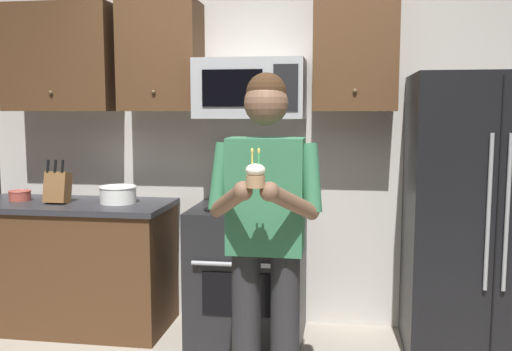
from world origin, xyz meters
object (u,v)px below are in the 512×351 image
object	(u,v)px
person	(266,226)
cupcake	(255,175)
bowl_small_colored	(20,195)
refrigerator	(481,218)
microwave	(251,89)
oven_range	(248,273)
knife_block	(58,187)
bowl_large_white	(118,194)

from	to	relation	value
person	cupcake	distance (m)	0.44
bowl_small_colored	cupcake	world-z (taller)	cupcake
refrigerator	microwave	bearing A→B (deg)	173.97
person	bowl_small_colored	bearing A→B (deg)	153.20
bowl_small_colored	cupcake	distance (m)	2.37
oven_range	cupcake	xyz separation A→B (m)	(0.25, -1.28, 0.83)
oven_range	microwave	bearing A→B (deg)	89.98
cupcake	microwave	bearing A→B (deg)	100.18
oven_range	bowl_small_colored	size ratio (longest dim) A/B	5.88
refrigerator	bowl_small_colored	distance (m)	3.20
microwave	oven_range	bearing A→B (deg)	-90.02
bowl_small_colored	person	xyz separation A→B (m)	(1.95, -0.98, 0.04)
bowl_small_colored	microwave	bearing A→B (deg)	2.86
knife_block	person	xyz separation A→B (m)	(1.62, -0.92, -0.04)
cupcake	bowl_large_white	bearing A→B (deg)	132.17
bowl_large_white	cupcake	bearing A→B (deg)	-47.83
oven_range	bowl_large_white	xyz separation A→B (m)	(-0.94, 0.04, 0.52)
bowl_small_colored	refrigerator	bearing A→B (deg)	-1.32
oven_range	cupcake	size ratio (longest dim) A/B	5.36
person	cupcake	xyz separation A→B (m)	(0.00, -0.33, 0.30)
microwave	refrigerator	bearing A→B (deg)	-6.03
oven_range	person	xyz separation A→B (m)	(0.25, -0.95, 0.53)
microwave	bowl_small_colored	xyz separation A→B (m)	(-1.70, -0.08, -0.76)
refrigerator	bowl_large_white	world-z (taller)	refrigerator
refrigerator	bowl_small_colored	xyz separation A→B (m)	(-3.20, 0.07, 0.06)
microwave	cupcake	xyz separation A→B (m)	(0.25, -1.40, -0.43)
person	knife_block	bearing A→B (deg)	150.34
knife_block	bowl_small_colored	world-z (taller)	knife_block
cupcake	knife_block	bearing A→B (deg)	142.31
knife_block	bowl_small_colored	distance (m)	0.35
refrigerator	cupcake	world-z (taller)	refrigerator
cupcake	bowl_small_colored	bearing A→B (deg)	146.03
microwave	person	size ratio (longest dim) A/B	0.42
oven_range	microwave	size ratio (longest dim) A/B	1.26
bowl_large_white	bowl_small_colored	bearing A→B (deg)	-179.49
oven_range	microwave	distance (m)	1.26
microwave	knife_block	size ratio (longest dim) A/B	2.31
bowl_large_white	bowl_small_colored	distance (m)	0.75
microwave	bowl_large_white	size ratio (longest dim) A/B	2.81
knife_block	bowl_large_white	xyz separation A→B (m)	(0.42, 0.07, -0.05)
knife_block	cupcake	bearing A→B (deg)	-37.69
oven_range	bowl_large_white	bearing A→B (deg)	177.51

